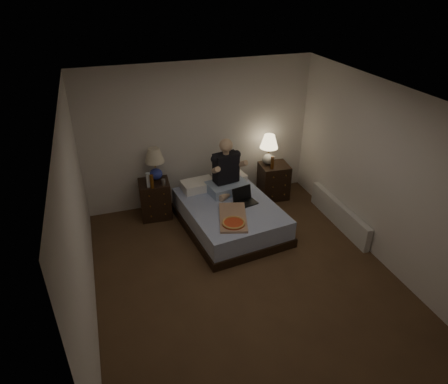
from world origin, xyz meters
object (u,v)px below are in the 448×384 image
object	(u,v)px
soda_can	(163,182)
water_bottle	(148,180)
beer_bottle_left	(152,181)
radiator	(339,214)
beer_bottle_right	(272,163)
pizza_box	(234,223)
nightstand_left	(155,199)
lamp_right	(269,150)
laptop	(246,197)
lamp_left	(155,164)
bed	(230,216)
person	(227,166)
nightstand_right	(274,181)

from	to	relation	value
soda_can	water_bottle	bearing A→B (deg)	178.75
beer_bottle_left	radiator	bearing A→B (deg)	-20.06
water_bottle	radiator	distance (m)	3.18
beer_bottle_right	pizza_box	xyz separation A→B (m)	(-1.15, -1.20, -0.28)
beer_bottle_right	nightstand_left	bearing A→B (deg)	176.20
lamp_right	pizza_box	xyz separation A→B (m)	(-1.15, -1.40, -0.44)
radiator	laptop	bearing A→B (deg)	163.87
water_bottle	beer_bottle_left	distance (m)	0.07
lamp_left	soda_can	distance (m)	0.34
lamp_left	radiator	bearing A→B (deg)	-25.80
lamp_right	water_bottle	world-z (taller)	lamp_right
lamp_right	pizza_box	distance (m)	1.87
lamp_left	beer_bottle_right	xyz separation A→B (m)	(2.02, -0.24, -0.16)
bed	laptop	distance (m)	0.43
lamp_left	water_bottle	world-z (taller)	lamp_left
lamp_right	soda_can	distance (m)	1.97
person	laptop	world-z (taller)	person
water_bottle	nightstand_right	bearing A→B (deg)	2.73
soda_can	lamp_right	bearing A→B (deg)	5.71
nightstand_left	soda_can	bearing A→B (deg)	-40.03
nightstand_left	lamp_left	bearing A→B (deg)	60.46
nightstand_right	radiator	size ratio (longest dim) A/B	0.41
lamp_left	soda_can	bearing A→B (deg)	-72.06
lamp_right	water_bottle	xyz separation A→B (m)	(-2.18, -0.19, -0.16)
beer_bottle_right	person	world-z (taller)	person
nightstand_right	bed	bearing A→B (deg)	-142.83
water_bottle	radiator	xyz separation A→B (m)	(2.92, -1.10, -0.58)
nightstand_right	soda_can	size ratio (longest dim) A/B	6.51
nightstand_right	lamp_left	bearing A→B (deg)	-179.42
soda_can	beer_bottle_left	size ratio (longest dim) A/B	0.43
bed	lamp_left	bearing A→B (deg)	133.40
nightstand_left	water_bottle	world-z (taller)	water_bottle
soda_can	laptop	world-z (taller)	soda_can
nightstand_left	pizza_box	distance (m)	1.64
nightstand_left	laptop	bearing A→B (deg)	-26.97
laptop	nightstand_left	bearing A→B (deg)	135.85
beer_bottle_right	pizza_box	size ratio (longest dim) A/B	0.30
nightstand_left	person	size ratio (longest dim) A/B	0.70
bed	beer_bottle_left	distance (m)	1.38
water_bottle	laptop	world-z (taller)	water_bottle
beer_bottle_right	pizza_box	bearing A→B (deg)	-133.57
water_bottle	soda_can	xyz separation A→B (m)	(0.24, -0.01, -0.07)
beer_bottle_left	pizza_box	bearing A→B (deg)	-49.65
water_bottle	laptop	distance (m)	1.59
bed	soda_can	xyz separation A→B (m)	(-0.94, 0.61, 0.48)
nightstand_left	beer_bottle_right	distance (m)	2.13
soda_can	radiator	bearing A→B (deg)	-22.21
nightstand_left	pizza_box	size ratio (longest dim) A/B	0.86
nightstand_right	pizza_box	bearing A→B (deg)	-129.56
lamp_left	pizza_box	bearing A→B (deg)	-58.93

